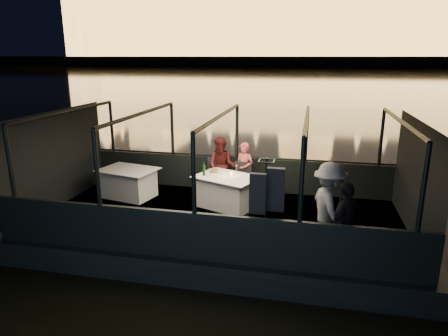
% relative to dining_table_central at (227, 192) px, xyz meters
% --- Properties ---
extents(river_water, '(500.00, 500.00, 0.00)m').
position_rel_dining_table_central_xyz_m(river_water, '(-0.01, 79.32, -0.89)').
color(river_water, black).
rests_on(river_water, ground).
extents(boat_hull, '(8.60, 4.40, 1.00)m').
position_rel_dining_table_central_xyz_m(boat_hull, '(-0.01, -0.68, -0.89)').
color(boat_hull, black).
rests_on(boat_hull, river_water).
extents(boat_deck, '(8.00, 4.00, 0.04)m').
position_rel_dining_table_central_xyz_m(boat_deck, '(-0.01, -0.68, -0.41)').
color(boat_deck, black).
rests_on(boat_deck, boat_hull).
extents(gunwale_port, '(8.00, 0.08, 0.90)m').
position_rel_dining_table_central_xyz_m(gunwale_port, '(-0.01, 1.32, 0.06)').
color(gunwale_port, black).
rests_on(gunwale_port, boat_deck).
extents(gunwale_starboard, '(8.00, 0.08, 0.90)m').
position_rel_dining_table_central_xyz_m(gunwale_starboard, '(-0.01, -2.68, 0.06)').
color(gunwale_starboard, black).
rests_on(gunwale_starboard, boat_deck).
extents(cabin_glass_port, '(8.00, 0.02, 1.40)m').
position_rel_dining_table_central_xyz_m(cabin_glass_port, '(-0.01, 1.32, 1.21)').
color(cabin_glass_port, '#99B2B2').
rests_on(cabin_glass_port, gunwale_port).
extents(cabin_glass_starboard, '(8.00, 0.02, 1.40)m').
position_rel_dining_table_central_xyz_m(cabin_glass_starboard, '(-0.01, -2.68, 1.21)').
color(cabin_glass_starboard, '#99B2B2').
rests_on(cabin_glass_starboard, gunwale_starboard).
extents(cabin_roof_glass, '(8.00, 4.00, 0.02)m').
position_rel_dining_table_central_xyz_m(cabin_roof_glass, '(-0.01, -0.68, 1.91)').
color(cabin_roof_glass, '#99B2B2').
rests_on(cabin_roof_glass, boat_deck).
extents(end_wall_fore, '(0.02, 4.00, 2.30)m').
position_rel_dining_table_central_xyz_m(end_wall_fore, '(-4.01, -0.68, 0.76)').
color(end_wall_fore, black).
rests_on(end_wall_fore, boat_deck).
extents(end_wall_aft, '(0.02, 4.00, 2.30)m').
position_rel_dining_table_central_xyz_m(end_wall_aft, '(3.99, -0.68, 0.76)').
color(end_wall_aft, black).
rests_on(end_wall_aft, boat_deck).
extents(canopy_ribs, '(8.00, 4.00, 2.30)m').
position_rel_dining_table_central_xyz_m(canopy_ribs, '(-0.01, -0.68, 0.76)').
color(canopy_ribs, black).
rests_on(canopy_ribs, boat_deck).
extents(embankment, '(400.00, 140.00, 6.00)m').
position_rel_dining_table_central_xyz_m(embankment, '(-0.01, 209.32, 0.11)').
color(embankment, '#423D33').
rests_on(embankment, ground).
extents(dining_table_central, '(1.74, 1.52, 0.77)m').
position_rel_dining_table_central_xyz_m(dining_table_central, '(0.00, 0.00, 0.00)').
color(dining_table_central, white).
rests_on(dining_table_central, boat_deck).
extents(dining_table_aft, '(1.59, 1.29, 0.75)m').
position_rel_dining_table_central_xyz_m(dining_table_aft, '(-2.62, 0.16, 0.00)').
color(dining_table_aft, silver).
rests_on(dining_table_aft, boat_deck).
extents(chair_port_left, '(0.57, 0.57, 0.96)m').
position_rel_dining_table_central_xyz_m(chair_port_left, '(-0.50, 0.74, 0.06)').
color(chair_port_left, black).
rests_on(chair_port_left, boat_deck).
extents(chair_port_right, '(0.46, 0.46, 0.92)m').
position_rel_dining_table_central_xyz_m(chair_port_right, '(0.26, 0.60, 0.06)').
color(chair_port_right, black).
rests_on(chair_port_right, boat_deck).
extents(coat_stand, '(0.63, 0.58, 1.86)m').
position_rel_dining_table_central_xyz_m(coat_stand, '(1.18, -2.34, 0.51)').
color(coat_stand, black).
rests_on(coat_stand, boat_deck).
extents(person_woman_coral, '(0.60, 0.51, 1.41)m').
position_rel_dining_table_central_xyz_m(person_woman_coral, '(0.26, 0.87, 0.36)').
color(person_woman_coral, '#D04B52').
rests_on(person_woman_coral, boat_deck).
extents(person_man_maroon, '(0.79, 0.64, 1.52)m').
position_rel_dining_table_central_xyz_m(person_man_maroon, '(-0.34, 0.89, 0.36)').
color(person_man_maroon, '#451413').
rests_on(person_man_maroon, boat_deck).
extents(passenger_stripe, '(0.95, 1.25, 1.70)m').
position_rel_dining_table_central_xyz_m(passenger_stripe, '(2.29, -1.79, 0.47)').
color(passenger_stripe, white).
rests_on(passenger_stripe, boat_deck).
extents(passenger_dark, '(0.80, 0.95, 1.52)m').
position_rel_dining_table_central_xyz_m(passenger_dark, '(2.54, -2.27, 0.47)').
color(passenger_dark, black).
rests_on(passenger_dark, boat_deck).
extents(wine_bottle, '(0.08, 0.08, 0.32)m').
position_rel_dining_table_central_xyz_m(wine_bottle, '(-0.56, -0.04, 0.53)').
color(wine_bottle, '#133312').
rests_on(wine_bottle, dining_table_central).
extents(bread_basket, '(0.24, 0.24, 0.08)m').
position_rel_dining_table_central_xyz_m(bread_basket, '(-0.39, 0.25, 0.42)').
color(bread_basket, brown).
rests_on(bread_basket, dining_table_central).
extents(amber_candle, '(0.07, 0.07, 0.08)m').
position_rel_dining_table_central_xyz_m(amber_candle, '(0.08, 0.09, 0.42)').
color(amber_candle, '#FFAE3F').
rests_on(amber_candle, dining_table_central).
extents(plate_near, '(0.28, 0.28, 0.02)m').
position_rel_dining_table_central_xyz_m(plate_near, '(0.26, -0.09, 0.39)').
color(plate_near, white).
rests_on(plate_near, dining_table_central).
extents(plate_far, '(0.28, 0.28, 0.01)m').
position_rel_dining_table_central_xyz_m(plate_far, '(-0.41, 0.21, 0.39)').
color(plate_far, white).
rests_on(plate_far, dining_table_central).
extents(wine_glass_white, '(0.08, 0.08, 0.18)m').
position_rel_dining_table_central_xyz_m(wine_glass_white, '(-0.40, -0.05, 0.48)').
color(wine_glass_white, silver).
rests_on(wine_glass_white, dining_table_central).
extents(wine_glass_red, '(0.07, 0.07, 0.19)m').
position_rel_dining_table_central_xyz_m(wine_glass_red, '(0.16, 0.35, 0.48)').
color(wine_glass_red, silver).
rests_on(wine_glass_red, dining_table_central).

